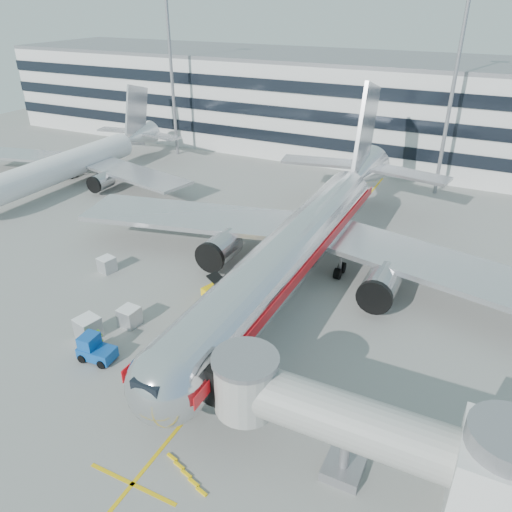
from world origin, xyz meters
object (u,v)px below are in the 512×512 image
at_px(main_jet, 302,240).
at_px(cargo_container_left, 88,328).
at_px(baggage_tug, 95,349).
at_px(cargo_container_front, 129,317).
at_px(belt_loader, 225,297).
at_px(ramp_worker, 99,339).
at_px(cargo_container_right, 107,264).

xyz_separation_m(main_jet, cargo_container_left, (-11.90, -16.26, -3.34)).
distance_m(baggage_tug, cargo_container_front, 4.70).
relative_size(belt_loader, ramp_worker, 3.24).
bearing_deg(cargo_container_left, cargo_container_front, 55.87).
height_order(main_jet, ramp_worker, main_jet).
distance_m(belt_loader, baggage_tug, 12.13).
xyz_separation_m(cargo_container_front, ramp_worker, (-0.19, -3.41, -0.01)).
distance_m(cargo_container_right, ramp_worker, 12.36).
xyz_separation_m(main_jet, ramp_worker, (-10.19, -16.87, -3.43)).
relative_size(main_jet, ramp_worker, 31.83).
bearing_deg(cargo_container_front, cargo_container_right, 141.59).
relative_size(cargo_container_right, ramp_worker, 1.05).
xyz_separation_m(belt_loader, cargo_container_left, (-7.53, -9.11, 0.21)).
distance_m(belt_loader, cargo_container_left, 11.82).
relative_size(main_jet, cargo_container_left, 25.57).
height_order(main_jet, cargo_container_front, main_jet).
bearing_deg(baggage_tug, cargo_container_front, 96.18).
height_order(baggage_tug, cargo_container_right, baggage_tug).
bearing_deg(belt_loader, baggage_tug, -114.99).
xyz_separation_m(baggage_tug, cargo_container_left, (-2.41, 1.88, 0.00)).
height_order(cargo_container_left, cargo_container_right, cargo_container_left).
relative_size(belt_loader, baggage_tug, 1.82).
height_order(main_jet, cargo_container_right, main_jet).
bearing_deg(belt_loader, ramp_worker, -120.90).
bearing_deg(baggage_tug, cargo_container_right, 127.53).
height_order(belt_loader, cargo_container_right, belt_loader).
bearing_deg(main_jet, cargo_container_right, -158.08).
height_order(cargo_container_right, ramp_worker, ramp_worker).
xyz_separation_m(main_jet, cargo_container_front, (-10.00, -13.46, -3.42)).
relative_size(baggage_tug, cargo_container_right, 1.69).
distance_m(baggage_tug, ramp_worker, 1.45).
relative_size(main_jet, baggage_tug, 17.90).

